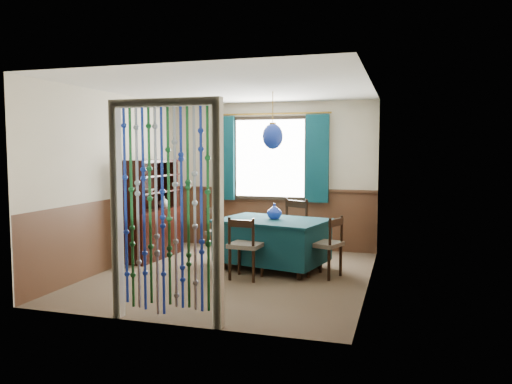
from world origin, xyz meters
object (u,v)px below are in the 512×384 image
(chair_left, at_px, (221,232))
(pendant_lamp, at_px, (273,136))
(sideboard, at_px, (152,223))
(bowl_shelf, at_px, (147,190))
(chair_far, at_px, (290,228))
(chair_near, at_px, (245,246))
(vase_sideboard, at_px, (164,201))
(vase_table, at_px, (274,212))
(dining_table, at_px, (272,240))
(chair_right, at_px, (327,244))

(chair_left, height_order, pendant_lamp, pendant_lamp)
(sideboard, distance_m, bowl_shelf, 0.59)
(bowl_shelf, bearing_deg, chair_far, 18.63)
(chair_far, distance_m, sideboard, 2.17)
(chair_near, xyz_separation_m, vase_sideboard, (-1.75, 1.13, 0.43))
(pendant_lamp, height_order, vase_table, pendant_lamp)
(vase_sideboard, bearing_deg, dining_table, -14.08)
(chair_right, bearing_deg, vase_table, 90.82)
(chair_far, height_order, chair_left, chair_far)
(chair_left, bearing_deg, chair_right, 79.83)
(dining_table, distance_m, vase_sideboard, 2.06)
(chair_far, distance_m, vase_table, 0.67)
(chair_left, height_order, bowl_shelf, bowl_shelf)
(sideboard, height_order, pendant_lamp, pendant_lamp)
(vase_table, distance_m, vase_sideboard, 2.01)
(chair_far, bearing_deg, vase_table, 105.24)
(chair_left, height_order, vase_sideboard, vase_sideboard)
(chair_right, height_order, bowl_shelf, bowl_shelf)
(dining_table, xyz_separation_m, sideboard, (-2.01, 0.19, 0.13))
(chair_near, distance_m, chair_far, 1.32)
(chair_left, distance_m, chair_right, 1.71)
(pendant_lamp, xyz_separation_m, vase_table, (0.01, 0.05, -1.07))
(chair_near, height_order, pendant_lamp, pendant_lamp)
(chair_right, xyz_separation_m, vase_table, (-0.79, 0.28, 0.38))
(dining_table, bearing_deg, chair_right, -2.82)
(dining_table, bearing_deg, sideboard, -172.65)
(dining_table, xyz_separation_m, pendant_lamp, (0.00, -0.00, 1.46))
(dining_table, xyz_separation_m, chair_near, (-0.20, -0.64, 0.03))
(chair_right, distance_m, bowl_shelf, 2.83)
(chair_near, xyz_separation_m, chair_right, (1.01, 0.42, -0.00))
(chair_far, distance_m, pendant_lamp, 1.53)
(chair_right, xyz_separation_m, sideboard, (-2.81, 0.42, 0.11))
(chair_near, bearing_deg, chair_far, 80.63)
(chair_right, distance_m, vase_sideboard, 2.88)
(chair_far, height_order, pendant_lamp, pendant_lamp)
(vase_table, bearing_deg, bowl_shelf, -176.78)
(dining_table, xyz_separation_m, vase_table, (0.01, 0.05, 0.40))
(chair_far, height_order, vase_table, chair_far)
(chair_near, height_order, vase_table, vase_table)
(chair_left, xyz_separation_m, pendant_lamp, (0.85, -0.20, 1.42))
(chair_right, bearing_deg, vase_sideboard, 95.67)
(sideboard, xyz_separation_m, bowl_shelf, (0.06, -0.25, 0.54))
(chair_left, bearing_deg, sideboard, -85.44)
(chair_near, relative_size, vase_table, 4.08)
(vase_table, relative_size, bowl_shelf, 0.87)
(vase_table, height_order, bowl_shelf, bowl_shelf)
(chair_near, height_order, sideboard, sideboard)
(chair_left, bearing_deg, chair_near, 41.93)
(chair_near, height_order, chair_left, chair_left)
(bowl_shelf, bearing_deg, chair_near, -18.47)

